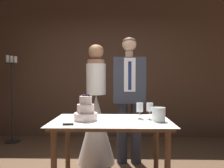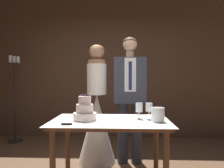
{
  "view_description": "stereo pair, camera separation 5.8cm",
  "coord_description": "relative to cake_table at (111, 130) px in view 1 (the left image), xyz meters",
  "views": [
    {
      "loc": [
        0.17,
        -2.16,
        1.21
      ],
      "look_at": [
        0.11,
        0.52,
        1.14
      ],
      "focal_mm": 35.0,
      "sensor_mm": 36.0,
      "label": 1
    },
    {
      "loc": [
        0.23,
        -2.16,
        1.21
      ],
      "look_at": [
        0.11,
        0.52,
        1.14
      ],
      "focal_mm": 35.0,
      "sensor_mm": 36.0,
      "label": 2
    }
  ],
  "objects": [
    {
      "name": "wine_glass_near",
      "position": [
        0.41,
        0.05,
        0.23
      ],
      "size": [
        0.07,
        0.07,
        0.18
      ],
      "color": "silver",
      "rests_on": "cake_table"
    },
    {
      "name": "hurricane_candle",
      "position": [
        0.48,
        -0.06,
        0.17
      ],
      "size": [
        0.14,
        0.14,
        0.14
      ],
      "color": "silver",
      "rests_on": "cake_table"
    },
    {
      "name": "cake_table",
      "position": [
        0.0,
        0.0,
        0.0
      ],
      "size": [
        1.22,
        0.75,
        0.78
      ],
      "color": "brown",
      "rests_on": "ground_plane"
    },
    {
      "name": "wall_back",
      "position": [
        -0.11,
        2.28,
        0.8
      ],
      "size": [
        5.24,
        0.12,
        2.94
      ],
      "primitive_type": "cube",
      "color": "#513828",
      "rests_on": "ground_plane"
    },
    {
      "name": "tiered_cake",
      "position": [
        -0.26,
        -0.02,
        0.2
      ],
      "size": [
        0.24,
        0.24,
        0.27
      ],
      "color": "beige",
      "rests_on": "cake_table"
    },
    {
      "name": "candle_stand",
      "position": [
        -1.92,
        1.8,
        0.17
      ],
      "size": [
        0.28,
        0.28,
        1.64
      ],
      "color": "black",
      "rests_on": "ground_plane"
    },
    {
      "name": "bride",
      "position": [
        -0.24,
        0.84,
        -0.05
      ],
      "size": [
        0.54,
        0.54,
        1.69
      ],
      "color": "white",
      "rests_on": "ground_plane"
    },
    {
      "name": "cake_knife",
      "position": [
        -0.32,
        -0.26,
        0.11
      ],
      "size": [
        0.4,
        0.06,
        0.02
      ],
      "rotation": [
        0.0,
        0.0,
        0.08
      ],
      "color": "silver",
      "rests_on": "cake_table"
    },
    {
      "name": "groom",
      "position": [
        0.24,
        0.84,
        0.33
      ],
      "size": [
        0.45,
        0.25,
        1.79
      ],
      "color": "#333847",
      "rests_on": "ground_plane"
    },
    {
      "name": "wine_glass_middle",
      "position": [
        0.31,
        0.08,
        0.22
      ],
      "size": [
        0.07,
        0.07,
        0.17
      ],
      "color": "silver",
      "rests_on": "cake_table"
    }
  ]
}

